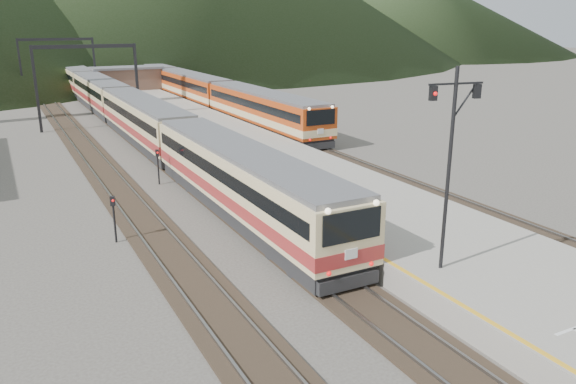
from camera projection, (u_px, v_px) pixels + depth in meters
track_main at (163, 155)px, 43.62m from camera, size 2.60×200.00×0.23m
track_far at (96, 162)px, 41.41m from camera, size 2.60×200.00×0.23m
track_second at (293, 141)px, 48.70m from camera, size 2.60×200.00×0.23m
platform at (239, 148)px, 44.27m from camera, size 8.00×100.00×1.00m
gantry_near at (87, 70)px, 53.49m from camera, size 9.55×0.25×8.00m
gantry_far at (58, 56)px, 74.70m from camera, size 9.55×0.25×8.00m
station_shed at (127, 78)px, 77.62m from camera, size 9.40×4.40×3.10m
main_train at (119, 104)px, 56.48m from camera, size 3.07×84.07×3.75m
second_train at (192, 86)px, 71.43m from camera, size 3.13×64.16×3.82m
signal_mast at (450, 151)px, 20.14m from camera, size 2.19×0.47×7.56m
short_signal_b at (158, 162)px, 35.67m from camera, size 0.26×0.22×2.27m
short_signal_c at (114, 213)px, 26.17m from camera, size 0.26×0.22×2.27m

